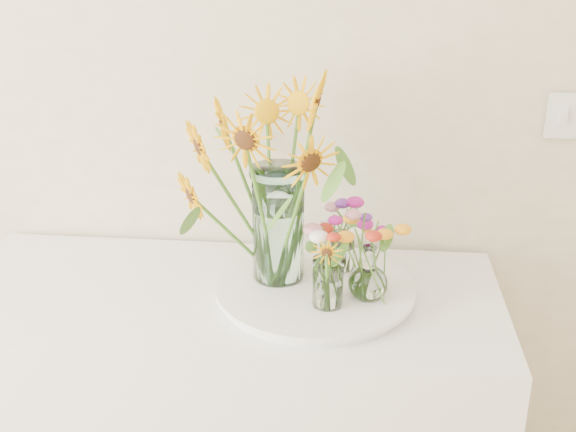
# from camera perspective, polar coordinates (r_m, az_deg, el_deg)

# --- Properties ---
(tray) EXTENTS (0.47, 0.47, 0.02)m
(tray) POSITION_cam_1_polar(r_m,az_deg,el_deg) (1.81, 2.16, -5.99)
(tray) COLOR white
(tray) RESTS_ON counter
(mason_jar) EXTENTS (0.17, 0.17, 0.30)m
(mason_jar) POSITION_cam_1_polar(r_m,az_deg,el_deg) (1.78, -0.77, -0.65)
(mason_jar) COLOR #C3F1EC
(mason_jar) RESTS_ON tray
(sunflower_bouquet) EXTENTS (1.02, 1.02, 0.53)m
(sunflower_bouquet) POSITION_cam_1_polar(r_m,az_deg,el_deg) (1.74, -0.79, 2.81)
(sunflower_bouquet) COLOR #F0A805
(sunflower_bouquet) RESTS_ON tray
(small_vase_a) EXTENTS (0.09, 0.09, 0.12)m
(small_vase_a) POSITION_cam_1_polar(r_m,az_deg,el_deg) (1.69, 3.18, -5.31)
(small_vase_a) COLOR white
(small_vase_a) RESTS_ON tray
(wildflower_posy_a) EXTENTS (0.17, 0.17, 0.21)m
(wildflower_posy_a) POSITION_cam_1_polar(r_m,az_deg,el_deg) (1.67, 3.21, -3.95)
(wildflower_posy_a) COLOR #FFA016
(wildflower_posy_a) RESTS_ON tray
(small_vase_b) EXTENTS (0.12, 0.12, 0.14)m
(small_vase_b) POSITION_cam_1_polar(r_m,az_deg,el_deg) (1.73, 6.37, -4.49)
(small_vase_b) COLOR white
(small_vase_b) RESTS_ON tray
(wildflower_posy_b) EXTENTS (0.21, 0.21, 0.23)m
(wildflower_posy_b) POSITION_cam_1_polar(r_m,az_deg,el_deg) (1.71, 6.43, -3.14)
(wildflower_posy_b) COLOR #FFA016
(wildflower_posy_b) RESTS_ON tray
(small_vase_c) EXTENTS (0.07, 0.07, 0.11)m
(small_vase_c) POSITION_cam_1_polar(r_m,az_deg,el_deg) (1.86, 4.32, -2.84)
(small_vase_c) COLOR white
(small_vase_c) RESTS_ON tray
(wildflower_posy_c) EXTENTS (0.21, 0.21, 0.20)m
(wildflower_posy_c) POSITION_cam_1_polar(r_m,az_deg,el_deg) (1.85, 4.36, -1.58)
(wildflower_posy_c) COLOR #FFA016
(wildflower_posy_c) RESTS_ON tray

